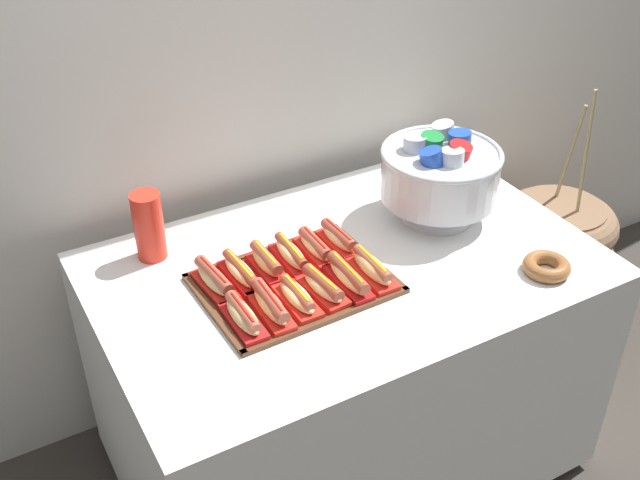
{
  "coord_description": "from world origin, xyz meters",
  "views": [
    {
      "loc": [
        -0.9,
        -1.44,
        2.0
      ],
      "look_at": [
        -0.07,
        0.02,
        0.86
      ],
      "focal_mm": 43.32,
      "sensor_mm": 36.0,
      "label": 1
    }
  ],
  "objects_px": {
    "hot_dog_7": "(241,272)",
    "serving_tray": "(294,284)",
    "hot_dog_8": "(266,262)",
    "floor_vase": "(548,271)",
    "hot_dog_10": "(315,247)",
    "hot_dog_1": "(271,305)",
    "hot_dog_2": "(297,297)",
    "donut": "(547,266)",
    "buffet_table": "(344,364)",
    "punch_bowl": "(440,172)",
    "hot_dog_3": "(323,287)",
    "hot_dog_4": "(348,277)",
    "cup_stack": "(149,226)",
    "hot_dog_11": "(339,239)",
    "hot_dog_9": "(291,255)",
    "hot_dog_0": "(243,317)",
    "hot_dog_5": "(372,268)",
    "hot_dog_6": "(214,280)"
  },
  "relations": [
    {
      "from": "hot_dog_7",
      "to": "hot_dog_9",
      "type": "xyz_separation_m",
      "value": [
        0.15,
        0.0,
        0.0
      ]
    },
    {
      "from": "floor_vase",
      "to": "hot_dog_10",
      "type": "bearing_deg",
      "value": -174.07
    },
    {
      "from": "buffet_table",
      "to": "cup_stack",
      "type": "bearing_deg",
      "value": 146.8
    },
    {
      "from": "hot_dog_7",
      "to": "hot_dog_11",
      "type": "distance_m",
      "value": 0.3
    },
    {
      "from": "serving_tray",
      "to": "donut",
      "type": "height_order",
      "value": "donut"
    },
    {
      "from": "hot_dog_2",
      "to": "hot_dog_9",
      "type": "distance_m",
      "value": 0.18
    },
    {
      "from": "buffet_table",
      "to": "hot_dog_4",
      "type": "height_order",
      "value": "hot_dog_4"
    },
    {
      "from": "hot_dog_8",
      "to": "cup_stack",
      "type": "bearing_deg",
      "value": 136.14
    },
    {
      "from": "hot_dog_1",
      "to": "hot_dog_3",
      "type": "relative_size",
      "value": 1.07
    },
    {
      "from": "floor_vase",
      "to": "hot_dog_5",
      "type": "bearing_deg",
      "value": -164.54
    },
    {
      "from": "hot_dog_7",
      "to": "cup_stack",
      "type": "relative_size",
      "value": 0.89
    },
    {
      "from": "buffet_table",
      "to": "punch_bowl",
      "type": "relative_size",
      "value": 3.88
    },
    {
      "from": "punch_bowl",
      "to": "hot_dog_4",
      "type": "bearing_deg",
      "value": -157.08
    },
    {
      "from": "serving_tray",
      "to": "hot_dog_10",
      "type": "bearing_deg",
      "value": 37.86
    },
    {
      "from": "hot_dog_2",
      "to": "hot_dog_6",
      "type": "xyz_separation_m",
      "value": [
        -0.15,
        0.16,
        0.01
      ]
    },
    {
      "from": "floor_vase",
      "to": "hot_dog_5",
      "type": "relative_size",
      "value": 5.78
    },
    {
      "from": "serving_tray",
      "to": "hot_dog_1",
      "type": "relative_size",
      "value": 2.73
    },
    {
      "from": "hot_dog_1",
      "to": "punch_bowl",
      "type": "xyz_separation_m",
      "value": [
        0.64,
        0.18,
        0.11
      ]
    },
    {
      "from": "hot_dog_0",
      "to": "hot_dog_9",
      "type": "relative_size",
      "value": 0.99
    },
    {
      "from": "punch_bowl",
      "to": "serving_tray",
      "type": "bearing_deg",
      "value": -169.82
    },
    {
      "from": "hot_dog_0",
      "to": "hot_dog_8",
      "type": "xyz_separation_m",
      "value": [
        0.15,
        0.17,
        0.0
      ]
    },
    {
      "from": "buffet_table",
      "to": "hot_dog_4",
      "type": "xyz_separation_m",
      "value": [
        -0.05,
        -0.1,
        0.41
      ]
    },
    {
      "from": "hot_dog_11",
      "to": "donut",
      "type": "xyz_separation_m",
      "value": [
        0.43,
        -0.37,
        -0.02
      ]
    },
    {
      "from": "hot_dog_2",
      "to": "hot_dog_9",
      "type": "xyz_separation_m",
      "value": [
        0.07,
        0.17,
        0.0
      ]
    },
    {
      "from": "hot_dog_3",
      "to": "hot_dog_4",
      "type": "height_order",
      "value": "hot_dog_4"
    },
    {
      "from": "cup_stack",
      "to": "donut",
      "type": "distance_m",
      "value": 1.07
    },
    {
      "from": "hot_dog_9",
      "to": "cup_stack",
      "type": "bearing_deg",
      "value": 144.13
    },
    {
      "from": "hot_dog_7",
      "to": "serving_tray",
      "type": "bearing_deg",
      "value": -34.64
    },
    {
      "from": "cup_stack",
      "to": "hot_dog_9",
      "type": "bearing_deg",
      "value": -35.87
    },
    {
      "from": "hot_dog_5",
      "to": "hot_dog_7",
      "type": "xyz_separation_m",
      "value": [
        -0.3,
        0.16,
        -0.0
      ]
    },
    {
      "from": "hot_dog_5",
      "to": "hot_dog_7",
      "type": "height_order",
      "value": "hot_dog_5"
    },
    {
      "from": "serving_tray",
      "to": "cup_stack",
      "type": "distance_m",
      "value": 0.43
    },
    {
      "from": "hot_dog_6",
      "to": "hot_dog_10",
      "type": "height_order",
      "value": "hot_dog_6"
    },
    {
      "from": "serving_tray",
      "to": "cup_stack",
      "type": "xyz_separation_m",
      "value": [
        -0.28,
        0.31,
        0.09
      ]
    },
    {
      "from": "hot_dog_1",
      "to": "donut",
      "type": "distance_m",
      "value": 0.75
    },
    {
      "from": "hot_dog_0",
      "to": "hot_dog_5",
      "type": "xyz_separation_m",
      "value": [
        0.37,
        0.01,
        0.0
      ]
    },
    {
      "from": "floor_vase",
      "to": "hot_dog_8",
      "type": "height_order",
      "value": "floor_vase"
    },
    {
      "from": "hot_dog_1",
      "to": "cup_stack",
      "type": "bearing_deg",
      "value": 112.88
    },
    {
      "from": "hot_dog_2",
      "to": "donut",
      "type": "height_order",
      "value": "hot_dog_2"
    },
    {
      "from": "hot_dog_7",
      "to": "punch_bowl",
      "type": "bearing_deg",
      "value": 1.34
    },
    {
      "from": "hot_dog_7",
      "to": "hot_dog_8",
      "type": "xyz_separation_m",
      "value": [
        0.07,
        0.0,
        0.0
      ]
    },
    {
      "from": "hot_dog_5",
      "to": "hot_dog_9",
      "type": "relative_size",
      "value": 1.03
    },
    {
      "from": "hot_dog_1",
      "to": "punch_bowl",
      "type": "relative_size",
      "value": 0.52
    },
    {
      "from": "serving_tray",
      "to": "hot_dog_11",
      "type": "bearing_deg",
      "value": 25.36
    },
    {
      "from": "hot_dog_0",
      "to": "hot_dog_11",
      "type": "relative_size",
      "value": 1.07
    },
    {
      "from": "hot_dog_3",
      "to": "donut",
      "type": "bearing_deg",
      "value": -18.92
    },
    {
      "from": "buffet_table",
      "to": "hot_dog_2",
      "type": "height_order",
      "value": "hot_dog_2"
    },
    {
      "from": "hot_dog_1",
      "to": "cup_stack",
      "type": "relative_size",
      "value": 0.91
    },
    {
      "from": "hot_dog_2",
      "to": "punch_bowl",
      "type": "distance_m",
      "value": 0.6
    },
    {
      "from": "hot_dog_8",
      "to": "hot_dog_11",
      "type": "distance_m",
      "value": 0.23
    }
  ]
}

